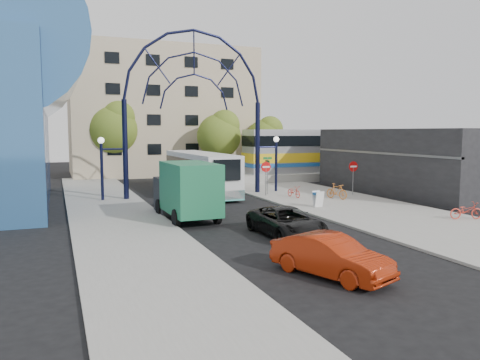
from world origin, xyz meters
name	(u,v)px	position (x,y,z in m)	size (l,w,h in m)	color
ground	(280,236)	(0.00, 0.00, 0.00)	(120.00, 120.00, 0.00)	black
sidewalk_east	(369,210)	(8.00, 4.00, 0.06)	(8.00, 56.00, 0.12)	gray
plaza_west	(119,221)	(-6.50, 6.00, 0.06)	(5.00, 50.00, 0.12)	gray
gateway_arch	(194,79)	(0.00, 14.00, 8.56)	(13.64, 0.44, 12.10)	black
stop_sign	(266,170)	(4.80, 12.00, 1.99)	(0.80, 0.07, 2.50)	slate
do_not_enter_sign	(353,170)	(11.00, 10.00, 1.98)	(0.76, 0.07, 2.48)	slate
street_name_sign	(267,167)	(5.20, 12.60, 2.13)	(0.70, 0.70, 2.80)	slate
sandwich_board	(318,197)	(5.60, 5.98, 0.74)	(0.55, 0.61, 0.99)	white
commercial_block_east	(407,161)	(16.00, 10.00, 2.50)	(6.00, 16.00, 5.00)	black
apartment_block	(161,112)	(2.00, 34.97, 7.00)	(20.00, 12.10, 14.00)	tan
train_platform	(357,174)	(20.00, 22.00, 0.40)	(32.00, 5.00, 0.80)	gray
train_car	(358,150)	(20.00, 22.00, 2.90)	(25.10, 3.05, 4.20)	#B7B7BC
tree_north_a	(220,134)	(6.12, 25.93, 4.61)	(4.48, 4.48, 7.00)	#382314
tree_north_b	(114,127)	(-3.88, 29.93, 5.27)	(5.12, 5.12, 8.00)	#382314
tree_north_c	(266,136)	(12.12, 27.93, 4.28)	(4.16, 4.16, 6.50)	#382314
city_bus	(200,172)	(0.85, 15.51, 1.66)	(2.90, 11.63, 3.18)	silver
green_truck	(186,191)	(-2.94, 5.68, 1.57)	(2.54, 6.30, 3.15)	black
black_suv	(286,222)	(0.22, -0.20, 0.67)	(2.22, 4.81, 1.34)	black
red_sedan	(331,256)	(-1.18, -6.10, 0.69)	(1.47, 4.21, 1.39)	#952109
bike_near_a	(294,191)	(6.27, 10.40, 0.53)	(0.54, 1.55, 0.82)	red
bike_near_b	(337,191)	(8.63, 8.53, 0.65)	(0.50, 1.76, 1.06)	orange
bike_far_a	(466,211)	(10.84, -0.50, 0.58)	(0.61, 1.76, 0.92)	red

